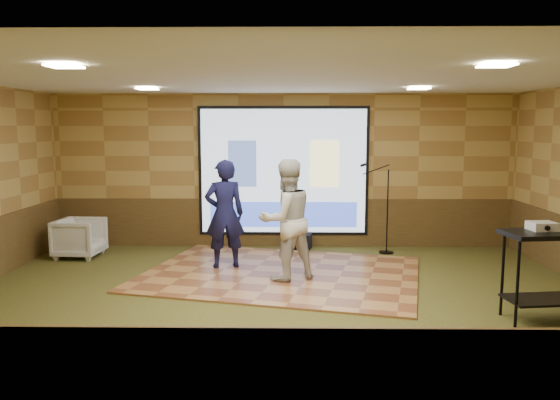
{
  "coord_description": "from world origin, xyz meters",
  "views": [
    {
      "loc": [
        0.1,
        -7.17,
        2.35
      ],
      "look_at": [
        -0.02,
        0.69,
        1.3
      ],
      "focal_mm": 35.0,
      "sensor_mm": 36.0,
      "label": 1
    }
  ],
  "objects_px": {
    "mic_stand": "(384,227)",
    "banquet_chair": "(80,238)",
    "projector_screen": "(283,173)",
    "projector": "(542,226)",
    "av_table": "(549,256)",
    "duffel_bag": "(299,241)",
    "dance_floor": "(281,273)",
    "player_right": "(286,220)",
    "player_left": "(225,214)"
  },
  "relations": [
    {
      "from": "mic_stand",
      "to": "banquet_chair",
      "type": "xyz_separation_m",
      "value": [
        -5.59,
        -0.42,
        -0.14
      ]
    },
    {
      "from": "projector_screen",
      "to": "projector",
      "type": "height_order",
      "value": "projector_screen"
    },
    {
      "from": "av_table",
      "to": "duffel_bag",
      "type": "height_order",
      "value": "av_table"
    },
    {
      "from": "projector_screen",
      "to": "dance_floor",
      "type": "relative_size",
      "value": 0.78
    },
    {
      "from": "projector_screen",
      "to": "av_table",
      "type": "height_order",
      "value": "projector_screen"
    },
    {
      "from": "player_right",
      "to": "banquet_chair",
      "type": "height_order",
      "value": "player_right"
    },
    {
      "from": "projector",
      "to": "mic_stand",
      "type": "bearing_deg",
      "value": 103.81
    },
    {
      "from": "av_table",
      "to": "projector",
      "type": "bearing_deg",
      "value": 124.98
    },
    {
      "from": "player_right",
      "to": "projector",
      "type": "distance_m",
      "value": 3.52
    },
    {
      "from": "player_left",
      "to": "duffel_bag",
      "type": "height_order",
      "value": "player_left"
    },
    {
      "from": "projector_screen",
      "to": "duffel_bag",
      "type": "height_order",
      "value": "projector_screen"
    },
    {
      "from": "projector",
      "to": "mic_stand",
      "type": "relative_size",
      "value": 0.18
    },
    {
      "from": "dance_floor",
      "to": "projector",
      "type": "height_order",
      "value": "projector"
    },
    {
      "from": "projector_screen",
      "to": "banquet_chair",
      "type": "bearing_deg",
      "value": -165.71
    },
    {
      "from": "player_right",
      "to": "projector",
      "type": "relative_size",
      "value": 6.14
    },
    {
      "from": "player_left",
      "to": "duffel_bag",
      "type": "xyz_separation_m",
      "value": [
        1.26,
        1.53,
        -0.78
      ]
    },
    {
      "from": "av_table",
      "to": "mic_stand",
      "type": "bearing_deg",
      "value": 110.1
    },
    {
      "from": "duffel_bag",
      "to": "player_left",
      "type": "bearing_deg",
      "value": -129.32
    },
    {
      "from": "dance_floor",
      "to": "player_left",
      "type": "bearing_deg",
      "value": 159.74
    },
    {
      "from": "player_left",
      "to": "projector_screen",
      "type": "bearing_deg",
      "value": -133.36
    },
    {
      "from": "duffel_bag",
      "to": "banquet_chair",
      "type": "bearing_deg",
      "value": -169.3
    },
    {
      "from": "dance_floor",
      "to": "mic_stand",
      "type": "relative_size",
      "value": 2.51
    },
    {
      "from": "projector",
      "to": "player_left",
      "type": "bearing_deg",
      "value": 144.34
    },
    {
      "from": "dance_floor",
      "to": "player_right",
      "type": "relative_size",
      "value": 2.32
    },
    {
      "from": "player_right",
      "to": "mic_stand",
      "type": "height_order",
      "value": "player_right"
    },
    {
      "from": "duffel_bag",
      "to": "projector",
      "type": "bearing_deg",
      "value": -53.63
    },
    {
      "from": "projector_screen",
      "to": "player_right",
      "type": "bearing_deg",
      "value": -88.47
    },
    {
      "from": "mic_stand",
      "to": "player_left",
      "type": "bearing_deg",
      "value": -142.88
    },
    {
      "from": "projector_screen",
      "to": "player_left",
      "type": "distance_m",
      "value": 2.04
    },
    {
      "from": "player_left",
      "to": "mic_stand",
      "type": "bearing_deg",
      "value": -171.47
    },
    {
      "from": "dance_floor",
      "to": "projector",
      "type": "relative_size",
      "value": 14.22
    },
    {
      "from": "dance_floor",
      "to": "player_left",
      "type": "height_order",
      "value": "player_left"
    },
    {
      "from": "projector_screen",
      "to": "dance_floor",
      "type": "distance_m",
      "value": 2.53
    },
    {
      "from": "dance_floor",
      "to": "av_table",
      "type": "distance_m",
      "value": 3.94
    },
    {
      "from": "dance_floor",
      "to": "av_table",
      "type": "height_order",
      "value": "av_table"
    },
    {
      "from": "player_right",
      "to": "duffel_bag",
      "type": "distance_m",
      "value": 2.4
    },
    {
      "from": "banquet_chair",
      "to": "duffel_bag",
      "type": "distance_m",
      "value": 4.07
    },
    {
      "from": "dance_floor",
      "to": "banquet_chair",
      "type": "xyz_separation_m",
      "value": [
        -3.68,
        1.13,
        0.34
      ]
    },
    {
      "from": "player_left",
      "to": "av_table",
      "type": "height_order",
      "value": "player_left"
    },
    {
      "from": "projector_screen",
      "to": "banquet_chair",
      "type": "distance_m",
      "value": 3.97
    },
    {
      "from": "projector_screen",
      "to": "mic_stand",
      "type": "bearing_deg",
      "value": -15.47
    },
    {
      "from": "player_left",
      "to": "banquet_chair",
      "type": "bearing_deg",
      "value": -30.12
    },
    {
      "from": "dance_floor",
      "to": "av_table",
      "type": "relative_size",
      "value": 3.83
    },
    {
      "from": "player_right",
      "to": "banquet_chair",
      "type": "relative_size",
      "value": 2.35
    },
    {
      "from": "player_left",
      "to": "player_right",
      "type": "distance_m",
      "value": 1.25
    },
    {
      "from": "projector_screen",
      "to": "dance_floor",
      "type": "bearing_deg",
      "value": -90.54
    },
    {
      "from": "banquet_chair",
      "to": "dance_floor",
      "type": "bearing_deg",
      "value": -102.89
    },
    {
      "from": "banquet_chair",
      "to": "player_left",
      "type": "bearing_deg",
      "value": -101.75
    },
    {
      "from": "player_right",
      "to": "av_table",
      "type": "relative_size",
      "value": 1.65
    },
    {
      "from": "projector_screen",
      "to": "player_left",
      "type": "relative_size",
      "value": 1.85
    }
  ]
}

